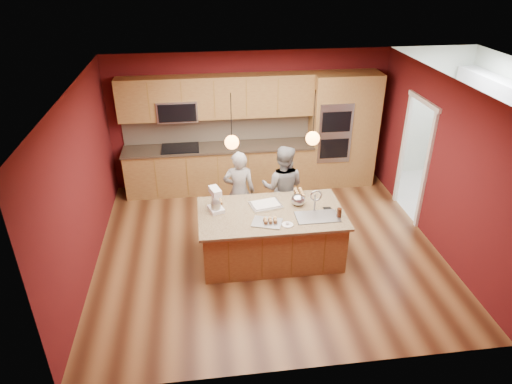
{
  "coord_description": "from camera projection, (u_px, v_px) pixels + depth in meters",
  "views": [
    {
      "loc": [
        -1.0,
        -6.15,
        4.39
      ],
      "look_at": [
        -0.21,
        -0.1,
        1.11
      ],
      "focal_mm": 32.0,
      "sensor_mm": 36.0,
      "label": 1
    }
  ],
  "objects": [
    {
      "name": "cupcakes_rack",
      "position": [
        270.0,
        220.0,
        6.67
      ],
      "size": [
        0.22,
        0.14,
        0.07
      ],
      "primitive_type": null,
      "color": "tan",
      "rests_on": "island"
    },
    {
      "name": "wall_left",
      "position": [
        82.0,
        185.0,
        6.62
      ],
      "size": [
        0.0,
        5.0,
        5.0
      ],
      "primitive_type": "plane",
      "rotation": [
        1.57,
        0.0,
        1.57
      ],
      "color": "#501113",
      "rests_on": "ground"
    },
    {
      "name": "phone",
      "position": [
        327.0,
        208.0,
        7.06
      ],
      "size": [
        0.13,
        0.07,
        0.01
      ],
      "primitive_type": "cube",
      "rotation": [
        0.0,
        0.0,
        -0.04
      ],
      "color": "black",
      "rests_on": "island"
    },
    {
      "name": "person_right",
      "position": [
        283.0,
        188.0,
        7.8
      ],
      "size": [
        0.88,
        0.77,
        1.53
      ],
      "primitive_type": "imported",
      "rotation": [
        0.0,
        0.0,
        2.84
      ],
      "color": "gray",
      "rests_on": "floor"
    },
    {
      "name": "pendant_left",
      "position": [
        232.0,
        142.0,
        6.34
      ],
      "size": [
        0.2,
        0.2,
        0.8
      ],
      "color": "black",
      "rests_on": "ceiling"
    },
    {
      "name": "tumbler",
      "position": [
        339.0,
        213.0,
        6.82
      ],
      "size": [
        0.07,
        0.07,
        0.14
      ],
      "primitive_type": "cylinder",
      "color": "#36190C",
      "rests_on": "island"
    },
    {
      "name": "person_left",
      "position": [
        239.0,
        192.0,
        7.72
      ],
      "size": [
        0.57,
        0.41,
        1.47
      ],
      "primitive_type": "imported",
      "rotation": [
        0.0,
        0.0,
        3.03
      ],
      "color": "black",
      "rests_on": "floor"
    },
    {
      "name": "washer",
      "position": [
        484.0,
        182.0,
        8.49
      ],
      "size": [
        0.73,
        0.75,
        1.06
      ],
      "primitive_type": "cube",
      "rotation": [
        0.0,
        0.0,
        -0.12
      ],
      "color": "white",
      "rests_on": "floor"
    },
    {
      "name": "wall_front",
      "position": [
        306.0,
        279.0,
        4.75
      ],
      "size": [
        5.5,
        0.0,
        5.5
      ],
      "primitive_type": "plane",
      "rotation": [
        -1.57,
        0.0,
        0.0
      ],
      "color": "#501113",
      "rests_on": "ground"
    },
    {
      "name": "wall_back",
      "position": [
        250.0,
        120.0,
        9.11
      ],
      "size": [
        5.5,
        0.0,
        5.5
      ],
      "primitive_type": "plane",
      "rotation": [
        1.57,
        0.0,
        0.0
      ],
      "color": "#501113",
      "rests_on": "ground"
    },
    {
      "name": "wall_right",
      "position": [
        440.0,
        164.0,
        7.24
      ],
      "size": [
        0.0,
        5.0,
        5.0
      ],
      "primitive_type": "plane",
      "rotation": [
        1.57,
        0.0,
        -1.57
      ],
      "color": "#501113",
      "rests_on": "ground"
    },
    {
      "name": "oven_column",
      "position": [
        343.0,
        130.0,
        9.15
      ],
      "size": [
        1.3,
        0.62,
        2.3
      ],
      "color": "brown",
      "rests_on": "floor"
    },
    {
      "name": "cupcakes_right",
      "position": [
        299.0,
        193.0,
        7.44
      ],
      "size": [
        0.16,
        0.31,
        0.07
      ],
      "primitive_type": null,
      "color": "tan",
      "rests_on": "island"
    },
    {
      "name": "sheet_cake",
      "position": [
        266.0,
        205.0,
        7.12
      ],
      "size": [
        0.53,
        0.44,
        0.05
      ],
      "rotation": [
        0.0,
        0.0,
        0.22
      ],
      "color": "silver",
      "rests_on": "island"
    },
    {
      "name": "island",
      "position": [
        272.0,
        234.0,
        7.15
      ],
      "size": [
        2.23,
        1.25,
        1.2
      ],
      "color": "brown",
      "rests_on": "floor"
    },
    {
      "name": "cupcakes_left",
      "position": [
        218.0,
        202.0,
        7.19
      ],
      "size": [
        0.14,
        0.14,
        0.06
      ],
      "primitive_type": null,
      "color": "tan",
      "rests_on": "island"
    },
    {
      "name": "laundry_room",
      "position": [
        498.0,
        101.0,
        8.19
      ],
      "size": [
        2.6,
        2.7,
        2.7
      ],
      "color": "#BBBBB4",
      "rests_on": "ground"
    },
    {
      "name": "ceiling",
      "position": [
        270.0,
        86.0,
        6.29
      ],
      "size": [
        5.5,
        5.5,
        0.0
      ],
      "primitive_type": "plane",
      "rotation": [
        3.14,
        0.0,
        0.0
      ],
      "color": "white",
      "rests_on": "ground"
    },
    {
      "name": "cabinet_run",
      "position": [
        217.0,
        143.0,
        8.99
      ],
      "size": [
        3.74,
        0.64,
        2.3
      ],
      "color": "brown",
      "rests_on": "floor"
    },
    {
      "name": "pendant_right",
      "position": [
        313.0,
        138.0,
        6.47
      ],
      "size": [
        0.2,
        0.2,
        0.8
      ],
      "color": "black",
      "rests_on": "ceiling"
    },
    {
      "name": "floor",
      "position": [
        268.0,
        247.0,
        7.57
      ],
      "size": [
        5.5,
        5.5,
        0.0
      ],
      "primitive_type": "plane",
      "color": "#422313",
      "rests_on": "ground"
    },
    {
      "name": "dryer",
      "position": [
        461.0,
        169.0,
        9.16
      ],
      "size": [
        0.69,
        0.71,
        0.92
      ],
      "primitive_type": "cube",
      "rotation": [
        0.0,
        0.0,
        -0.25
      ],
      "color": "white",
      "rests_on": "floor"
    },
    {
      "name": "mixing_bowl",
      "position": [
        298.0,
        200.0,
        7.13
      ],
      "size": [
        0.22,
        0.22,
        0.19
      ],
      "primitive_type": "ellipsoid",
      "color": "#A9ABAF",
      "rests_on": "island"
    },
    {
      "name": "plate",
      "position": [
        288.0,
        225.0,
        6.64
      ],
      "size": [
        0.17,
        0.17,
        0.01
      ],
      "primitive_type": "cylinder",
      "color": "white",
      "rests_on": "island"
    },
    {
      "name": "stand_mixer",
      "position": [
        216.0,
        201.0,
        6.94
      ],
      "size": [
        0.27,
        0.32,
        0.38
      ],
      "rotation": [
        0.0,
        0.0,
        0.31
      ],
      "color": "white",
      "rests_on": "island"
    },
    {
      "name": "doorway_trim",
      "position": [
        414.0,
        161.0,
        8.08
      ],
      "size": [
        0.08,
        1.11,
        2.2
      ],
      "primitive_type": null,
      "color": "silver",
      "rests_on": "wall_right"
    },
    {
      "name": "cooling_rack",
      "position": [
        267.0,
        223.0,
        6.69
      ],
      "size": [
        0.5,
        0.43,
        0.02
      ],
      "primitive_type": "cube",
      "rotation": [
        0.0,
        0.0,
        -0.34
      ],
      "color": "#A1A4A8",
      "rests_on": "island"
    }
  ]
}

